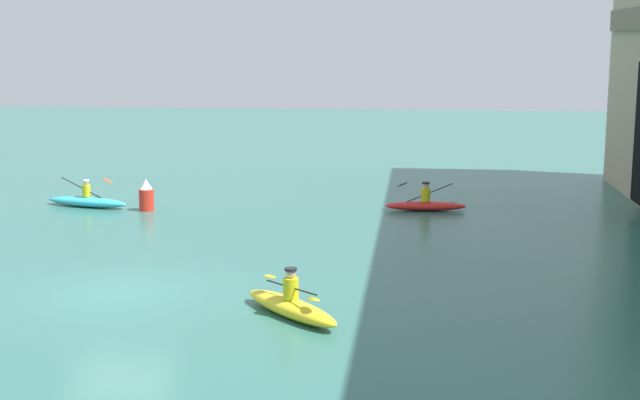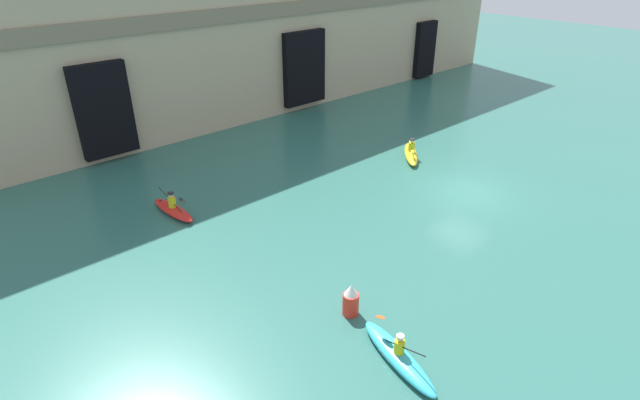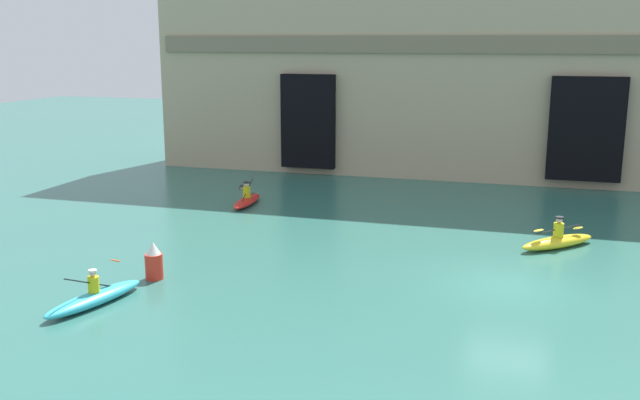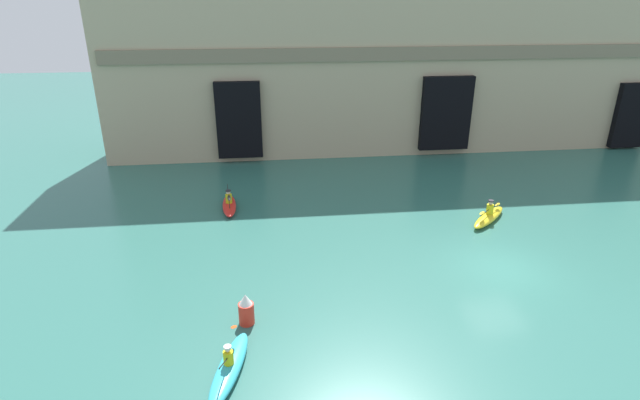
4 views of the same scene
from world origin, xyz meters
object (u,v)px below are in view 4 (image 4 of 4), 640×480
at_px(kayak_yellow, 352,311).
at_px(kayak_blue, 228,265).
at_px(kayak_green, 434,282).
at_px(kayak_orange, 257,295).
at_px(marker_buoy, 197,349).

xyz_separation_m(kayak_yellow, kayak_blue, (10.51, 5.16, 0.01)).
xyz_separation_m(kayak_green, kayak_blue, (4.84, 8.71, 0.02)).
relative_size(kayak_orange, kayak_green, 0.98).
distance_m(kayak_orange, kayak_blue, 7.80).
height_order(kayak_green, kayak_blue, kayak_green).
bearing_deg(kayak_yellow, kayak_orange, -95.31).
bearing_deg(kayak_green, marker_buoy, -138.35).
height_order(kayak_orange, kayak_green, kayak_green).
bearing_deg(marker_buoy, kayak_green, -33.36).
relative_size(kayak_green, kayak_blue, 1.19).
bearing_deg(kayak_blue, kayak_orange, -118.82).
xyz_separation_m(kayak_green, kayak_yellow, (-5.67, 3.55, 0.00)).
xyz_separation_m(kayak_orange, kayak_blue, (7.56, 1.92, 0.02)).
height_order(kayak_green, marker_buoy, kayak_green).
relative_size(kayak_green, marker_buoy, 3.11).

